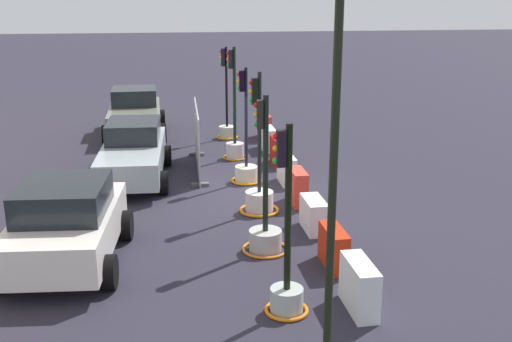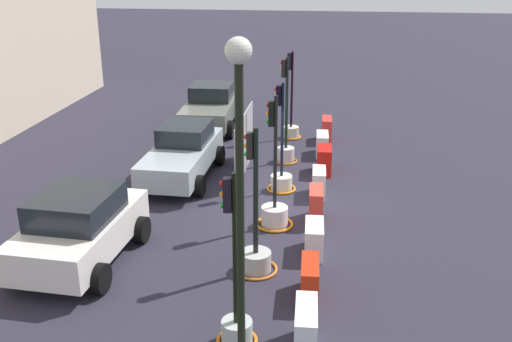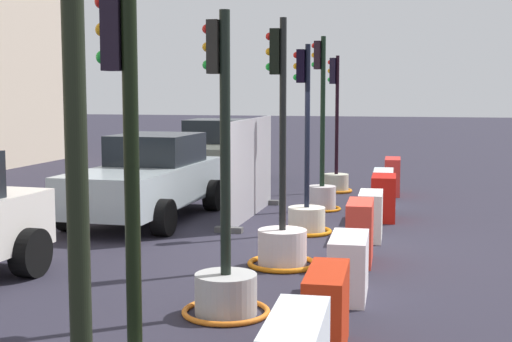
{
  "view_description": "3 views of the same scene",
  "coord_description": "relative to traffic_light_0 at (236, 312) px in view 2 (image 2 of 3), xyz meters",
  "views": [
    {
      "loc": [
        -15.99,
        1.95,
        5.54
      ],
      "look_at": [
        -1.75,
        0.19,
        1.2
      ],
      "focal_mm": 43.53,
      "sensor_mm": 36.0,
      "label": 1
    },
    {
      "loc": [
        -15.34,
        -1.36,
        6.84
      ],
      "look_at": [
        -0.8,
        0.62,
        1.32
      ],
      "focal_mm": 40.86,
      "sensor_mm": 36.0,
      "label": 2
    },
    {
      "loc": [
        -11.52,
        -1.95,
        2.53
      ],
      "look_at": [
        -0.5,
        0.64,
        1.28
      ],
      "focal_mm": 51.34,
      "sensor_mm": 36.0,
      "label": 3
    }
  ],
  "objects": [
    {
      "name": "traffic_light_2",
      "position": [
        5.05,
        -0.17,
        -0.18
      ],
      "size": [
        1.01,
        1.01,
        3.54
      ],
      "color": "silver",
      "rests_on": "ground_plane"
    },
    {
      "name": "construction_barrier_1",
      "position": [
        1.72,
        -1.27,
        -0.26
      ],
      "size": [
        1.1,
        0.41,
        0.81
      ],
      "color": "red",
      "rests_on": "ground_plane"
    },
    {
      "name": "traffic_light_0",
      "position": [
        0.0,
        0.0,
        0.0
      ],
      "size": [
        0.78,
        0.78,
        3.39
      ],
      "color": "#A8B4AF",
      "rests_on": "ground_plane"
    },
    {
      "name": "construction_barrier_6",
      "position": [
        11.04,
        -1.26,
        -0.27
      ],
      "size": [
        1.1,
        0.46,
        0.79
      ],
      "color": "silver",
      "rests_on": "ground_plane"
    },
    {
      "name": "site_fence_panel",
      "position": [
        8.93,
        1.24,
        0.27
      ],
      "size": [
        3.68,
        0.5,
        1.97
      ],
      "color": "#A09EA4",
      "rests_on": "ground_plane"
    },
    {
      "name": "traffic_light_5",
      "position": [
        12.95,
        0.02,
        -0.13
      ],
      "size": [
        0.8,
        0.8,
        3.37
      ],
      "color": "beige",
      "rests_on": "ground_plane"
    },
    {
      "name": "traffic_light_3",
      "position": [
        7.56,
        -0.12,
        -0.17
      ],
      "size": [
        0.9,
        0.9,
        3.33
      ],
      "color": "beige",
      "rests_on": "ground_plane"
    },
    {
      "name": "street_lamp_post",
      "position": [
        -1.56,
        -0.36,
        3.15
      ],
      "size": [
        0.36,
        0.36,
        5.84
      ],
      "color": "black",
      "rests_on": "ground_plane"
    },
    {
      "name": "construction_barrier_0",
      "position": [
        -0.08,
        -1.29,
        -0.21
      ],
      "size": [
        1.16,
        0.45,
        0.91
      ],
      "color": "white",
      "rests_on": "ground_plane"
    },
    {
      "name": "car_grey_saloon",
      "position": [
        13.92,
        3.43,
        0.18
      ],
      "size": [
        4.18,
        2.39,
        1.73
      ],
      "color": "slate",
      "rests_on": "ground_plane"
    },
    {
      "name": "construction_barrier_7",
      "position": [
        12.78,
        -1.38,
        -0.22
      ],
      "size": [
        1.03,
        0.41,
        0.89
      ],
      "color": "red",
      "rests_on": "ground_plane"
    },
    {
      "name": "car_silver_hatchback",
      "position": [
        8.27,
        3.14,
        0.15
      ],
      "size": [
        4.59,
        2.18,
        1.65
      ],
      "color": "#A5B3B9",
      "rests_on": "ground_plane"
    },
    {
      "name": "construction_barrier_2",
      "position": [
        3.66,
        -1.28,
        -0.28
      ],
      "size": [
        1.07,
        0.49,
        0.76
      ],
      "color": "white",
      "rests_on": "ground_plane"
    },
    {
      "name": "traffic_light_4",
      "position": [
        10.14,
        -0.02,
        -0.03
      ],
      "size": [
        0.81,
        0.81,
        3.64
      ],
      "color": "beige",
      "rests_on": "ground_plane"
    },
    {
      "name": "car_white_van",
      "position": [
        2.52,
        4.1,
        0.21
      ],
      "size": [
        3.94,
        2.46,
        1.75
      ],
      "color": "silver",
      "rests_on": "ground_plane"
    },
    {
      "name": "construction_barrier_3",
      "position": [
        5.51,
        -1.25,
        -0.21
      ],
      "size": [
        0.98,
        0.4,
        0.91
      ],
      "color": "red",
      "rests_on": "ground_plane"
    },
    {
      "name": "construction_barrier_5",
      "position": [
        9.24,
        -1.37,
        -0.23
      ],
      "size": [
        1.02,
        0.5,
        0.87
      ],
      "color": "red",
      "rests_on": "ground_plane"
    },
    {
      "name": "ground_plane",
      "position": [
        6.39,
        -0.23,
        -0.67
      ],
      "size": [
        120.0,
        120.0,
        0.0
      ],
      "primitive_type": "plane",
      "color": "#282633"
    },
    {
      "name": "construction_barrier_4",
      "position": [
        7.28,
        -1.27,
        -0.26
      ],
      "size": [
        0.98,
        0.43,
        0.81
      ],
      "color": "white",
      "rests_on": "ground_plane"
    },
    {
      "name": "traffic_light_1",
      "position": [
        2.65,
        0.0,
        -0.15
      ],
      "size": [
        1.01,
        1.01,
        3.4
      ],
      "color": "#B1B1AF",
      "rests_on": "ground_plane"
    }
  ]
}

